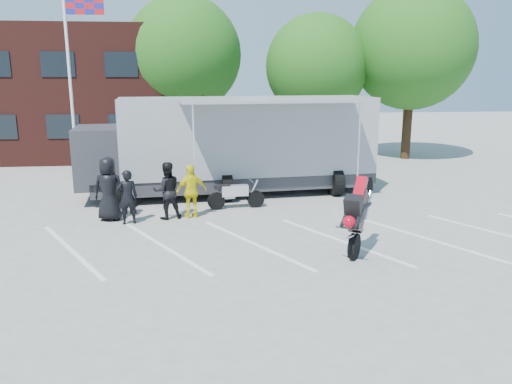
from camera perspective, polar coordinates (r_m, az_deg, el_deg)
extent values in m
plane|color=#9E9E99|center=(12.62, -0.68, -7.42)|extent=(100.00, 100.00, 0.00)
cube|color=white|center=(13.55, -1.09, -5.93)|extent=(18.09, 13.33, 0.01)
cube|color=#451B16|center=(31.08, -23.14, 10.33)|extent=(18.00, 8.00, 7.00)
cylinder|color=white|center=(22.43, -20.43, 11.19)|extent=(0.12, 0.12, 8.00)
cube|color=red|center=(22.44, -19.03, 19.76)|extent=(1.50, 0.04, 0.90)
cylinder|color=#382314|center=(27.92, -7.98, 7.17)|extent=(0.50, 0.50, 3.24)
sphere|color=#165816|center=(27.81, -8.25, 15.31)|extent=(6.12, 6.12, 6.12)
cylinder|color=#382314|center=(27.62, 6.74, 6.77)|extent=(0.50, 0.50, 2.88)
sphere|color=#165816|center=(27.46, 6.94, 14.09)|extent=(5.44, 5.44, 5.44)
cylinder|color=#382314|center=(28.65, 16.86, 7.07)|extent=(0.50, 0.50, 3.42)
sphere|color=#165816|center=(28.56, 17.42, 15.43)|extent=(6.46, 6.46, 6.46)
imported|color=black|center=(16.18, -16.47, 0.33)|extent=(1.06, 0.76, 2.00)
imported|color=black|center=(15.66, -14.47, -0.56)|extent=(0.69, 0.53, 1.68)
imported|color=black|center=(15.95, -10.14, 0.16)|extent=(1.03, 0.89, 1.82)
imported|color=yellow|center=(15.96, -7.40, 0.08)|extent=(1.09, 0.74, 1.72)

